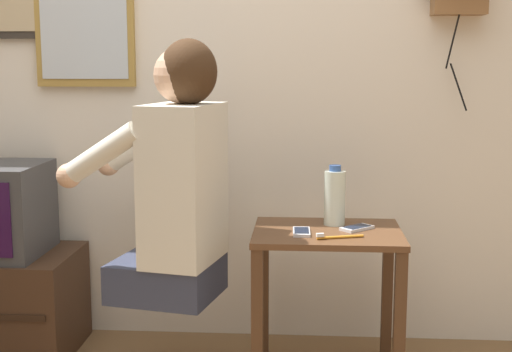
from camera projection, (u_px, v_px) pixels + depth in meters
wall_back at (211, 38)px, 2.95m from camera, size 6.80×0.05×2.55m
side_table at (327, 265)px, 2.60m from camera, size 0.54×0.42×0.57m
person at (176, 179)px, 2.53m from camera, size 0.58×0.45×0.93m
wall_mirror at (84, 7)px, 2.93m from camera, size 0.41×0.03×0.65m
cell_phone_held at (301, 232)px, 2.53m from camera, size 0.06×0.13×0.01m
cell_phone_spare at (357, 228)px, 2.59m from camera, size 0.13×0.13×0.01m
water_bottle at (335, 197)px, 2.65m from camera, size 0.08×0.08×0.23m
toothbrush at (337, 237)px, 2.46m from camera, size 0.17×0.06×0.02m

